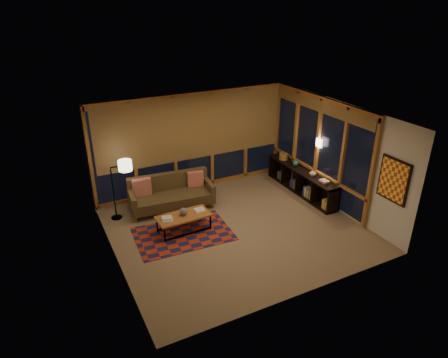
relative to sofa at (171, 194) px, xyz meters
name	(u,v)px	position (x,y,z in m)	size (l,w,h in m)	color
floor	(236,229)	(0.99, -1.58, -0.42)	(5.50, 5.00, 0.01)	#836E50
ceiling	(238,116)	(0.99, -1.58, 2.28)	(5.50, 5.00, 0.01)	beige
walls	(237,176)	(0.99, -1.58, 0.93)	(5.51, 5.01, 2.70)	silver
window_wall_back	(193,143)	(0.99, 0.85, 0.93)	(5.30, 0.16, 2.60)	#A36239
window_wall_right	(317,148)	(3.67, -0.98, 0.93)	(0.16, 3.70, 2.60)	#A36239
wall_art	(393,180)	(3.70, -3.43, 1.03)	(0.06, 0.74, 0.94)	red
wall_sconce	(319,143)	(3.61, -1.13, 1.13)	(0.12, 0.18, 0.22)	#F7E6C7
sofa	(171,194)	(0.00, 0.00, 0.00)	(2.06, 0.83, 0.84)	brown
pillow_left	(142,187)	(-0.67, 0.24, 0.23)	(0.45, 0.15, 0.45)	#AF0D03
pillow_right	(195,179)	(0.70, 0.10, 0.20)	(0.41, 0.14, 0.41)	#AF0D03
area_rug	(183,234)	(-0.19, -1.24, -0.42)	(2.14, 1.43, 0.01)	#B12E15
coffee_table	(184,223)	(-0.12, -1.12, -0.22)	(1.23, 0.56, 0.41)	#A36239
book_stack_a	(167,219)	(-0.52, -1.15, 0.02)	(0.24, 0.19, 0.07)	white
book_stack_b	(199,210)	(0.29, -1.08, 0.01)	(0.25, 0.19, 0.05)	white
ceramic_pot	(183,211)	(-0.11, -1.09, 0.07)	(0.18, 0.18, 0.18)	black
floor_lamp	(113,191)	(-1.38, 0.18, 0.31)	(0.49, 0.32, 1.47)	black
bookshelf	(301,181)	(3.48, -0.72, -0.09)	(0.40, 2.65, 0.66)	black
basket	(283,156)	(3.46, 0.15, 0.33)	(0.24, 0.24, 0.18)	olive
teal_bowl	(295,163)	(3.48, -0.41, 0.32)	(0.16, 0.16, 0.16)	#1F5F5C
vase	(313,173)	(3.48, -1.16, 0.34)	(0.18, 0.18, 0.19)	tan
shelf_book_stack	(324,181)	(3.48, -1.62, 0.28)	(0.18, 0.26, 0.07)	white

